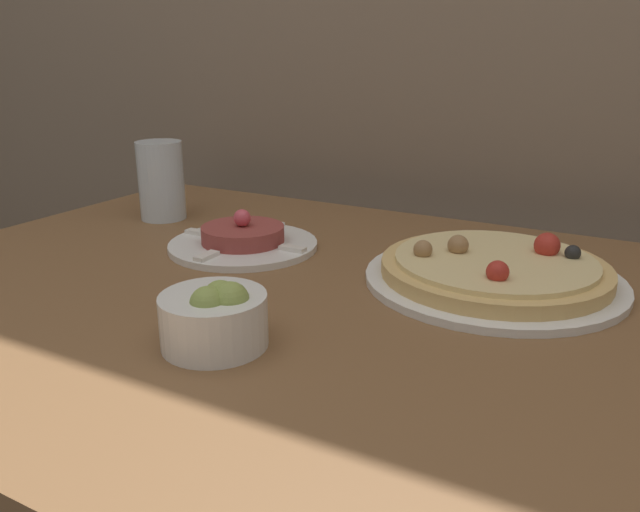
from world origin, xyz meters
TOP-DOWN VIEW (x-y plane):
  - dining_table at (0.00, 0.43)m, footprint 1.34×0.85m
  - pizza_plate at (0.12, 0.56)m, footprint 0.33×0.33m
  - tartare_plate at (-0.25, 0.53)m, footprint 0.22×0.22m
  - small_bowl at (-0.08, 0.25)m, footprint 0.11×0.11m
  - drinking_glass at (-0.48, 0.61)m, footprint 0.08×0.08m

SIDE VIEW (x-z plane):
  - dining_table at x=0.00m, z-range 0.28..1.04m
  - tartare_plate at x=-0.25m, z-range 0.74..0.80m
  - pizza_plate at x=0.12m, z-range 0.74..0.80m
  - small_bowl at x=-0.08m, z-range 0.75..0.82m
  - drinking_glass at x=-0.48m, z-range 0.76..0.89m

